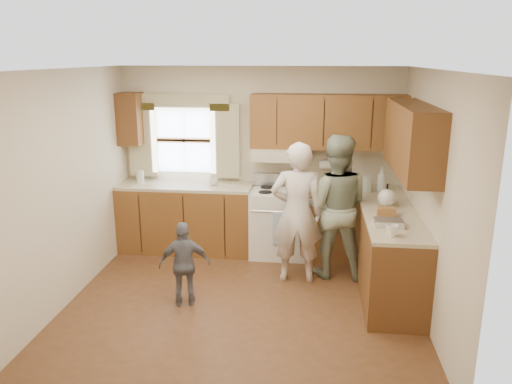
# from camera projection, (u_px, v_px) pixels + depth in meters

# --- Properties ---
(room) EXTENTS (3.80, 3.80, 3.80)m
(room) POSITION_uv_depth(u_px,v_px,m) (242.00, 193.00, 5.19)
(room) COLOR #4D2E18
(room) RESTS_ON ground
(kitchen_fixtures) EXTENTS (3.80, 2.25, 2.15)m
(kitchen_fixtures) POSITION_uv_depth(u_px,v_px,m) (303.00, 203.00, 6.26)
(kitchen_fixtures) COLOR #4C2E10
(kitchen_fixtures) RESTS_ON ground
(stove) EXTENTS (0.76, 0.67, 1.07)m
(stove) POSITION_uv_depth(u_px,v_px,m) (279.00, 221.00, 6.74)
(stove) COLOR silver
(stove) RESTS_ON ground
(woman_left) EXTENTS (0.63, 0.43, 1.69)m
(woman_left) POSITION_uv_depth(u_px,v_px,m) (297.00, 213.00, 5.84)
(woman_left) COLOR beige
(woman_left) RESTS_ON ground
(woman_right) EXTENTS (0.88, 0.71, 1.75)m
(woman_right) POSITION_uv_depth(u_px,v_px,m) (335.00, 207.00, 5.99)
(woman_right) COLOR #283F2F
(woman_right) RESTS_ON ground
(child) EXTENTS (0.59, 0.34, 0.94)m
(child) POSITION_uv_depth(u_px,v_px,m) (185.00, 264.00, 5.33)
(child) COLOR slate
(child) RESTS_ON ground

